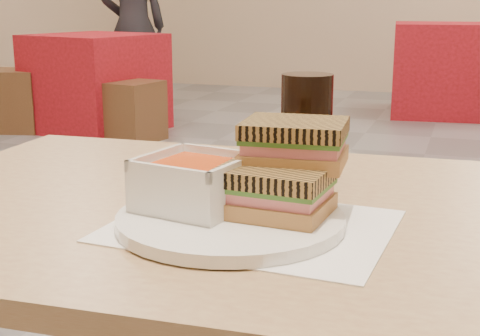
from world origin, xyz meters
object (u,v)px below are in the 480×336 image
(soup_bowl, at_px, (195,185))
(patron_a, at_px, (133,26))
(cola_glass, at_px, (306,129))
(bg_table_2, at_px, (446,69))
(plate, at_px, (230,220))
(bg_chair_2l, at_px, (430,87))
(bg_chair_0l, at_px, (17,100))
(bg_chair_0r, at_px, (131,111))
(main_table, at_px, (303,289))
(bg_table_0, at_px, (96,83))
(panini_lower, at_px, (275,190))

(soup_bowl, relative_size, patron_a, 0.09)
(cola_glass, bearing_deg, bg_table_2, 90.12)
(plate, xyz_separation_m, bg_chair_2l, (-0.12, 5.93, -0.55))
(bg_chair_2l, bearing_deg, plate, -88.85)
(patron_a, bearing_deg, bg_chair_0l, -119.65)
(cola_glass, relative_size, bg_chair_0l, 0.31)
(soup_bowl, relative_size, bg_chair_0r, 0.31)
(main_table, bearing_deg, cola_glass, 103.96)
(bg_chair_0r, bearing_deg, bg_chair_2l, 48.89)
(bg_chair_0r, xyz_separation_m, bg_chair_2l, (1.99, 2.28, -0.01))
(bg_chair_2l, bearing_deg, bg_chair_0l, -144.13)
(bg_table_0, bearing_deg, main_table, -55.66)
(plate, relative_size, bg_chair_0r, 0.60)
(bg_chair_0l, bearing_deg, cola_glass, -47.61)
(soup_bowl, distance_m, patron_a, 5.34)
(plate, height_order, soup_bowl, soup_bowl)
(bg_table_2, relative_size, patron_a, 0.65)
(cola_glass, height_order, bg_chair_2l, cola_glass)
(plate, relative_size, bg_table_2, 0.27)
(bg_chair_0l, xyz_separation_m, bg_chair_2l, (3.04, 2.20, -0.03))
(main_table, distance_m, bg_chair_0l, 4.88)
(main_table, xyz_separation_m, plate, (-0.07, -0.10, 0.12))
(plate, bearing_deg, soup_bowl, 165.97)
(patron_a, bearing_deg, cola_glass, -59.38)
(main_table, relative_size, bg_chair_2l, 2.80)
(soup_bowl, bearing_deg, patron_a, 118.61)
(bg_chair_2l, bearing_deg, soup_bowl, -89.34)
(bg_chair_0l, bearing_deg, patron_a, 60.35)
(plate, bearing_deg, bg_table_0, 122.95)
(bg_table_2, bearing_deg, bg_chair_0r, -136.68)
(cola_glass, relative_size, bg_table_2, 0.16)
(main_table, height_order, bg_chair_2l, main_table)
(bg_table_2, height_order, bg_chair_2l, bg_table_2)
(bg_chair_0r, bearing_deg, panini_lower, -59.35)
(main_table, xyz_separation_m, panini_lower, (-0.02, -0.08, 0.16))
(bg_table_0, relative_size, bg_table_2, 1.02)
(bg_table_2, distance_m, bg_chair_2l, 0.36)
(soup_bowl, relative_size, bg_chair_2l, 0.32)
(bg_table_2, relative_size, bg_chair_2l, 2.32)
(bg_chair_0l, xyz_separation_m, patron_a, (0.55, 0.97, 0.55))
(patron_a, bearing_deg, panini_lower, -60.41)
(patron_a, bearing_deg, bg_table_0, -86.18)
(panini_lower, distance_m, bg_chair_0r, 4.27)
(soup_bowl, distance_m, bg_chair_0l, 4.88)
(bg_chair_0l, distance_m, bg_chair_2l, 3.75)
(cola_glass, bearing_deg, plate, -98.80)
(bg_chair_0r, bearing_deg, bg_chair_0l, 175.82)
(bg_table_2, bearing_deg, panini_lower, -89.75)
(bg_chair_0l, bearing_deg, bg_chair_2l, 35.87)
(panini_lower, height_order, bg_chair_0r, panini_lower)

